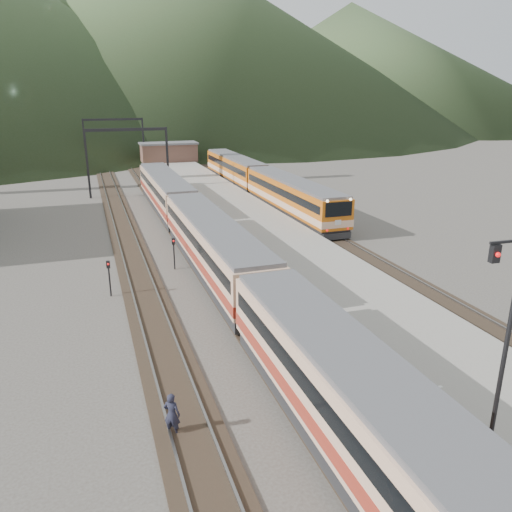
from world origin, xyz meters
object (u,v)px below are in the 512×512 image
object	(u,v)px
second_train	(259,181)
worker	(172,414)
main_train	(213,245)
signal_mast	(510,322)

from	to	relation	value
second_train	worker	distance (m)	43.46
main_train	second_train	size ratio (longest dim) A/B	1.54
signal_mast	worker	distance (m)	11.55
signal_mast	worker	xyz separation A→B (m)	(-8.92, 5.55, -4.79)
main_train	signal_mast	xyz separation A→B (m)	(3.33, -21.73, 3.59)
signal_mast	worker	size ratio (longest dim) A/B	4.52
main_train	signal_mast	size ratio (longest dim) A/B	7.97
main_train	signal_mast	world-z (taller)	signal_mast
worker	signal_mast	bearing A→B (deg)	179.71
main_train	second_train	xyz separation A→B (m)	(11.50, 23.76, -0.04)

